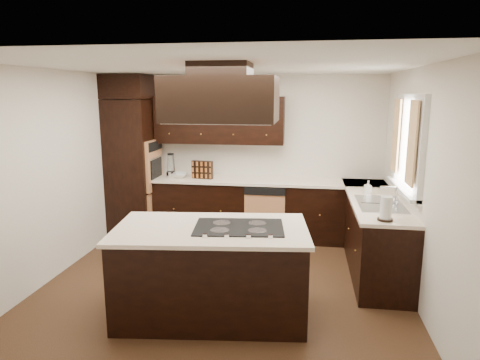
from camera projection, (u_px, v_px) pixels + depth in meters
The scene contains 30 objects.
floor at pixel (224, 286), 5.02m from camera, with size 4.20×4.20×0.02m, color brown.
ceiling at pixel (222, 65), 4.52m from camera, with size 4.20×4.20×0.02m, color silver.
wall_back at pixel (248, 155), 6.81m from camera, with size 4.20×0.02×2.50m, color beige.
wall_front at pixel (160, 248), 2.72m from camera, with size 4.20×0.02×2.50m, color beige.
wall_left at pixel (49, 176), 5.08m from camera, with size 0.02×4.20×2.50m, color beige.
wall_right at pixel (422, 188), 4.45m from camera, with size 0.02×4.20×2.50m, color beige.
oven_column at pixel (133, 168), 6.72m from camera, with size 0.65×0.75×2.12m, color black.
wall_oven_face at pixel (154, 165), 6.66m from camera, with size 0.05×0.62×0.78m, color tan.
base_cabinets_back at pixel (248, 209), 6.67m from camera, with size 2.93×0.60×0.88m, color black.
base_cabinets_right at pixel (373, 233), 5.53m from camera, with size 0.60×2.40×0.88m, color black.
countertop_back at pixel (248, 181), 6.56m from camera, with size 2.93×0.63×0.04m, color #F3E0C6.
countertop_right at pixel (374, 199), 5.44m from camera, with size 0.63×2.40×0.04m, color #F3E0C6.
upper_cabinets at pixel (219, 120), 6.59m from camera, with size 2.00×0.34×0.72m, color black.
dishwasher_front at pixel (264, 218), 6.35m from camera, with size 0.60×0.05×0.72m, color tan.
window_frame at pixel (408, 143), 4.91m from camera, with size 0.06×1.32×1.12m, color silver.
window_pane at pixel (411, 144), 4.91m from camera, with size 0.00×1.20×1.00m, color white.
curtain_left at pixel (412, 143), 4.50m from camera, with size 0.02×0.34×0.90m, color #FAE5B4.
curtain_right at pixel (396, 136), 5.32m from camera, with size 0.02×0.34×0.90m, color #FAE5B4.
sink_rim at pixel (380, 204), 5.10m from camera, with size 0.52×0.84×0.01m, color silver.
island at pixel (211, 273), 4.31m from camera, with size 1.83×1.00×0.88m, color black.
island_top at pixel (211, 229), 4.21m from camera, with size 1.90×1.07×0.04m, color #F3E0C6.
cooktop at pixel (239, 227), 4.20m from camera, with size 0.87×0.58×0.01m, color black.
range_hood at pixel (221, 99), 4.04m from camera, with size 1.05×0.72×0.42m, color black.
hood_duct at pixel (221, 69), 3.98m from camera, with size 0.55×0.50×0.13m, color black.
blender_base at pixel (171, 175), 6.68m from camera, with size 0.15×0.15×0.10m, color silver.
blender_pitcher at pixel (171, 163), 6.64m from camera, with size 0.13×0.13×0.26m, color silver.
spice_rack at pixel (202, 170), 6.60m from camera, with size 0.33×0.08×0.28m, color black.
mixing_bowl at pixel (179, 175), 6.70m from camera, with size 0.28×0.28×0.07m, color silver.
soap_bottle at pixel (368, 187), 5.61m from camera, with size 0.08×0.08×0.17m, color silver.
paper_towel at pixel (386, 209), 4.41m from camera, with size 0.12×0.12×0.26m, color silver.
Camera 1 is at (0.90, -4.59, 2.22)m, focal length 32.00 mm.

